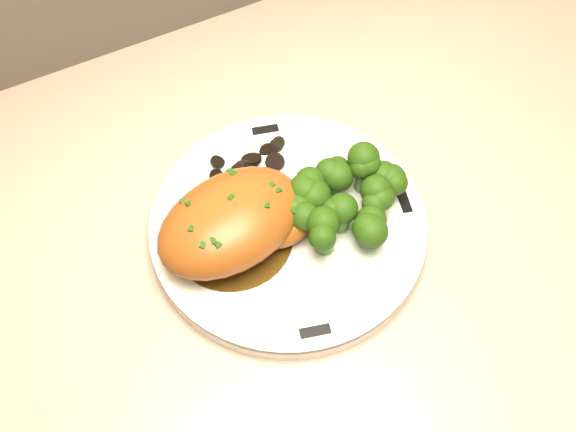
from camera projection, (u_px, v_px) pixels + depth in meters
name	position (u px, v px, depth m)	size (l,w,h in m)	color
counter	(377.00, 359.00, 1.02)	(1.93, 0.65, 0.95)	brown
plate	(288.00, 227.00, 0.64)	(0.24, 0.24, 0.02)	silver
rim_accent_0	(265.00, 130.00, 0.69)	(0.03, 0.01, 0.00)	black
rim_accent_1	(168.00, 243.00, 0.62)	(0.03, 0.01, 0.00)	black
rim_accent_2	(315.00, 331.00, 0.58)	(0.03, 0.01, 0.00)	black
rim_accent_3	(404.00, 201.00, 0.65)	(0.03, 0.01, 0.00)	black
gravy_pool	(232.00, 237.00, 0.63)	(0.11, 0.11, 0.00)	#3C270B
chicken_breast	(237.00, 221.00, 0.61)	(0.15, 0.11, 0.05)	#934A19
mushroom_pile	(256.00, 169.00, 0.66)	(0.07, 0.05, 0.02)	black
broccoli_florets	(346.00, 200.00, 0.62)	(0.11, 0.09, 0.04)	#478136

